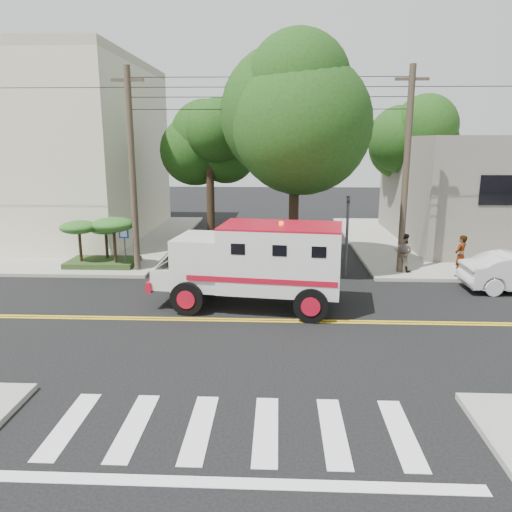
{
  "coord_description": "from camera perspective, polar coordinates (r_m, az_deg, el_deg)",
  "views": [
    {
      "loc": [
        0.81,
        -15.84,
        5.89
      ],
      "look_at": [
        -0.03,
        2.71,
        1.6
      ],
      "focal_mm": 35.0,
      "sensor_mm": 36.0,
      "label": 1
    }
  ],
  "objects": [
    {
      "name": "armored_truck",
      "position": [
        17.74,
        0.07,
        -0.53
      ],
      "size": [
        6.96,
        3.42,
        3.05
      ],
      "rotation": [
        0.0,
        0.0,
        -0.13
      ],
      "color": "silver",
      "rests_on": "ground"
    },
    {
      "name": "tree_left",
      "position": [
        27.84,
        -4.73,
        12.64
      ],
      "size": [
        4.48,
        4.2,
        7.7
      ],
      "color": "black",
      "rests_on": "ground"
    },
    {
      "name": "pedestrian_b",
      "position": [
        23.32,
        16.48,
        0.41
      ],
      "size": [
        1.07,
        1.03,
        1.74
      ],
      "primitive_type": "imported",
      "rotation": [
        0.0,
        0.0,
        2.51
      ],
      "color": "gray",
      "rests_on": "sidewalk_ne"
    },
    {
      "name": "accessibility_sign",
      "position": [
        23.54,
        -14.8,
        1.49
      ],
      "size": [
        0.45,
        0.1,
        2.02
      ],
      "color": "#3F3F42",
      "rests_on": "ground"
    },
    {
      "name": "tree_main",
      "position": [
        22.11,
        5.73,
        16.34
      ],
      "size": [
        6.08,
        5.7,
        9.85
      ],
      "color": "black",
      "rests_on": "ground"
    },
    {
      "name": "tree_right",
      "position": [
        32.61,
        17.29,
        12.8
      ],
      "size": [
        4.8,
        4.5,
        8.2
      ],
      "color": "black",
      "rests_on": "ground"
    },
    {
      "name": "building_left",
      "position": [
        34.89,
        -25.75,
        10.54
      ],
      "size": [
        16.0,
        14.0,
        10.0
      ],
      "primitive_type": "cube",
      "color": "beige",
      "rests_on": "sidewalk_nw"
    },
    {
      "name": "ground",
      "position": [
        16.92,
        -0.33,
        -7.37
      ],
      "size": [
        100.0,
        100.0,
        0.0
      ],
      "primitive_type": "plane",
      "color": "black",
      "rests_on": "ground"
    },
    {
      "name": "traffic_signal",
      "position": [
        21.95,
        10.39,
        3.19
      ],
      "size": [
        0.15,
        0.18,
        3.6
      ],
      "color": "#3F3F42",
      "rests_on": "ground"
    },
    {
      "name": "sidewalk_nw",
      "position": [
        33.16,
        -23.05,
        1.86
      ],
      "size": [
        17.0,
        17.0,
        0.15
      ],
      "primitive_type": "cube",
      "color": "gray",
      "rests_on": "ground"
    },
    {
      "name": "utility_pole_right",
      "position": [
        22.75,
        16.75,
        8.97
      ],
      "size": [
        0.28,
        0.28,
        9.0
      ],
      "primitive_type": "cylinder",
      "color": "#382D23",
      "rests_on": "ground"
    },
    {
      "name": "sidewalk_ne",
      "position": [
        32.49,
        25.53,
        1.42
      ],
      "size": [
        17.0,
        17.0,
        0.15
      ],
      "primitive_type": "cube",
      "color": "gray",
      "rests_on": "ground"
    },
    {
      "name": "pedestrian_a",
      "position": [
        23.25,
        22.33,
        0.02
      ],
      "size": [
        0.78,
        0.77,
        1.81
      ],
      "primitive_type": "imported",
      "rotation": [
        0.0,
        0.0,
        3.9
      ],
      "color": "gray",
      "rests_on": "sidewalk_ne"
    },
    {
      "name": "utility_pole_left",
      "position": [
        22.8,
        -13.93,
        9.14
      ],
      "size": [
        0.28,
        0.28,
        9.0
      ],
      "primitive_type": "cylinder",
      "color": "#382D23",
      "rests_on": "ground"
    },
    {
      "name": "palm_planter",
      "position": [
        24.3,
        -17.32,
        2.36
      ],
      "size": [
        3.52,
        2.63,
        2.36
      ],
      "color": "#1E3314",
      "rests_on": "sidewalk_nw"
    }
  ]
}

